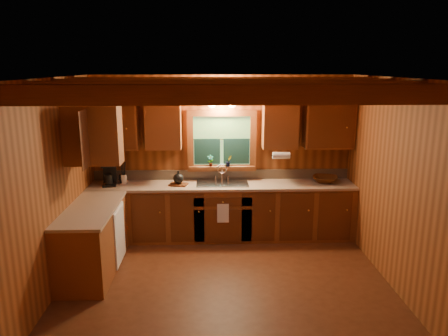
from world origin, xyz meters
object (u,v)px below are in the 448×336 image
sink (222,186)px  cutting_board (179,184)px  coffee_maker (109,174)px  wicker_basket (325,179)px

sink → cutting_board: bearing=-175.1°
sink → coffee_maker: 1.79m
cutting_board → wicker_basket: wicker_basket is taller
sink → cutting_board: sink is taller
cutting_board → sink: bearing=18.1°
coffee_maker → wicker_basket: 3.45m
sink → wicker_basket: (1.66, 0.03, 0.09)m
wicker_basket → sink: bearing=-178.9°
coffee_maker → sink: bearing=-9.5°
sink → wicker_basket: bearing=1.1°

